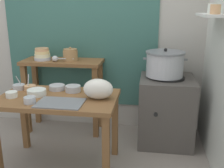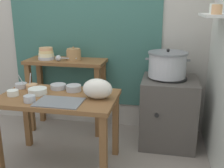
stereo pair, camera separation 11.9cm
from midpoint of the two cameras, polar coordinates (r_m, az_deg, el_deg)
The scene contains 18 objects.
ground_plane at distance 2.81m, azimuth -7.27°, elevation -16.94°, with size 9.00×9.00×0.00m, color gray.
wall_back at distance 3.39m, azimuth -0.77°, elevation 12.44°, with size 4.40×0.12×2.60m.
prep_table at distance 2.60m, azimuth -9.94°, elevation -4.79°, with size 1.10×0.66×0.72m.
back_shelf_table at distance 3.36m, azimuth -8.58°, elevation 1.38°, with size 0.96×0.40×0.90m.
stove_block at distance 3.14m, azimuth 12.87°, elevation -5.62°, with size 0.60×0.61×0.78m.
steamer_pot at distance 3.00m, azimuth 12.74°, elevation 4.07°, with size 0.48×0.43×0.31m.
clay_pot at distance 3.26m, azimuth -7.06°, elevation 6.21°, with size 0.17×0.17×0.16m.
bowl_stack_enamel at distance 3.36m, azimuth -12.75°, elevation 6.22°, with size 0.20×0.20×0.15m.
ladle at distance 3.24m, azimuth -10.08°, elevation 5.40°, with size 0.25×0.07×0.07m.
serving_tray at distance 2.39m, azimuth -9.70°, elevation -3.80°, with size 0.40×0.28×0.01m, color slate.
plastic_bag at distance 2.42m, azimuth -1.68°, elevation -1.03°, with size 0.27×0.18×0.19m, color silver.
prep_bowl_0 at distance 2.65m, azimuth -14.24°, elevation -1.43°, with size 0.18×0.18×0.06m.
prep_bowl_1 at distance 2.89m, azimuth -17.54°, elevation -0.27°, with size 0.12×0.12×0.15m.
prep_bowl_2 at distance 2.68m, azimuth -6.85°, elevation -0.82°, with size 0.15×0.15×0.06m.
prep_bowl_3 at distance 2.45m, azimuth -15.72°, elevation -2.97°, with size 0.10×0.10×0.06m.
prep_bowl_4 at distance 2.67m, azimuth -19.02°, elevation -1.75°, with size 0.11×0.11×0.05m.
prep_bowl_5 at distance 2.82m, azimuth -15.44°, elevation -0.49°, with size 0.11×0.11×0.16m.
prep_bowl_6 at distance 2.77m, azimuth -10.09°, elevation -0.50°, with size 0.16×0.16×0.05m.
Camera 2 is at (0.85, -2.21, 1.54)m, focal length 43.23 mm.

